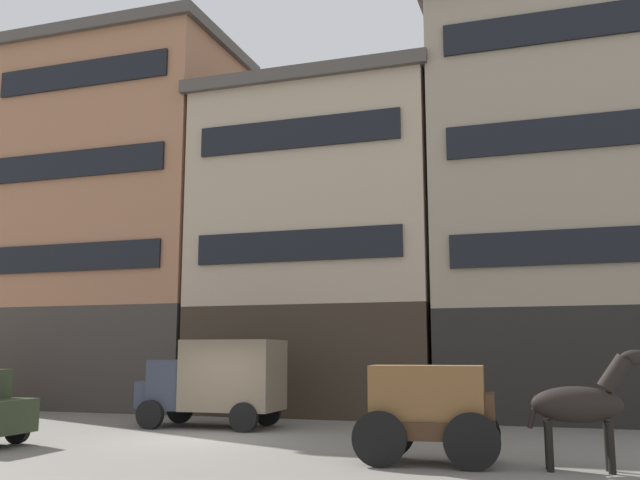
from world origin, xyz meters
The scene contains 7 objects.
ground_plane centered at (0.00, 0.00, 0.00)m, with size 120.00×120.00×0.00m, color slate.
building_far_left centered at (-8.96, 9.40, 8.01)m, with size 10.05×7.08×15.95m.
building_center_left centered at (0.51, 9.40, 6.35)m, with size 9.58×7.08×12.64m.
building_center_right centered at (9.46, 9.40, 7.62)m, with size 9.03×7.08×15.17m.
cargo_wagon centered at (6.49, -2.16, 1.15)m, with size 3.00×1.71×1.98m.
draft_horse centered at (9.44, -2.15, 1.27)m, with size 2.35×0.72×2.30m.
delivery_truck_far centered at (-0.89, 2.82, 1.42)m, with size 4.41×2.25×2.62m.
Camera 1 is at (8.97, -16.94, 2.25)m, focal length 39.49 mm.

